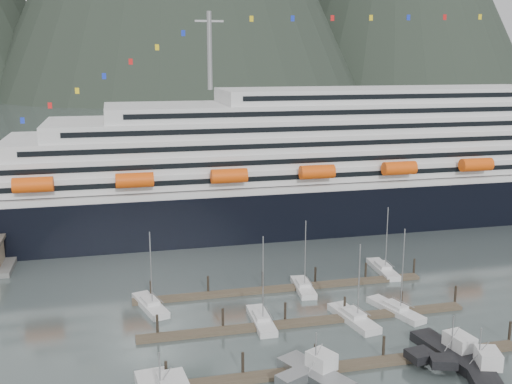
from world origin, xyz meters
TOP-DOWN VIEW (x-y plane):
  - ground at (0.00, 0.00)m, footprint 1600.00×1600.00m
  - cruise_ship at (30.03, 54.94)m, footprint 210.00×30.40m
  - dock_near at (-4.93, -9.95)m, footprint 48.18×2.28m
  - dock_mid at (-4.93, 3.05)m, footprint 48.18×2.28m
  - dock_far at (-4.93, 16.05)m, footprint 48.18×2.28m
  - sailboat_b at (-11.39, 4.48)m, footprint 2.67×9.63m
  - sailboat_c at (1.57, 2.06)m, footprint 4.48×10.48m
  - sailboat_d at (8.81, 3.49)m, footprint 5.29×10.51m
  - sailboat_e at (-26.36, 13.56)m, footprint 5.16×10.19m
  - sailboat_f at (-1.72, 15.09)m, footprint 3.24×8.86m
  - sailboat_g at (14.58, 19.99)m, footprint 3.13×10.25m
  - trawler_b at (-9.06, -11.78)m, footprint 8.97×10.48m
  - trawler_c at (9.06, -10.97)m, footprint 9.13×12.79m
  - trawler_d at (10.20, -14.96)m, footprint 8.92×11.32m

SIDE VIEW (x-z plane):
  - ground at x=0.00m, z-range 0.00..0.00m
  - dock_near at x=-4.93m, z-range -1.29..1.91m
  - dock_mid at x=-4.93m, z-range -1.29..1.91m
  - dock_far at x=-4.93m, z-range -1.29..1.91m
  - sailboat_g at x=14.58m, z-range -5.78..6.59m
  - sailboat_d at x=8.81m, z-range -6.37..7.18m
  - sailboat_f at x=-1.72m, z-range -5.75..6.58m
  - sailboat_e at x=-26.36m, z-range -5.92..6.74m
  - sailboat_b at x=-11.39m, z-range -6.39..7.22m
  - sailboat_c at x=1.57m, z-range -5.74..6.58m
  - trawler_c at x=9.06m, z-range -2.32..3.99m
  - trawler_d at x=10.20m, z-range -2.37..4.06m
  - trawler_b at x=-9.06m, z-range -2.40..4.10m
  - cruise_ship at x=30.03m, z-range -13.11..37.19m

